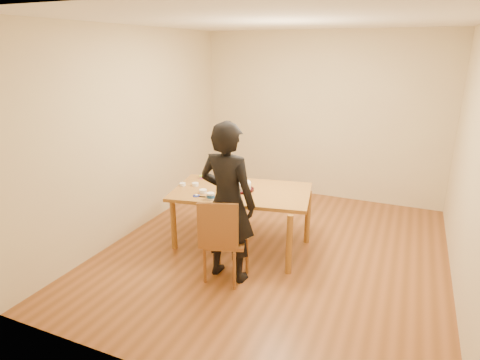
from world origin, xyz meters
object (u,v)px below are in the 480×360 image
at_px(dining_chair, 226,241).
at_px(cake_plate, 241,189).
at_px(person, 227,203).
at_px(cake, 241,186).
at_px(dining_table, 242,192).

relative_size(dining_chair, cake_plate, 1.31).
bearing_deg(person, dining_chair, 95.28).
xyz_separation_m(dining_chair, cake, (-0.15, 0.77, 0.36)).
xyz_separation_m(dining_table, person, (0.15, -0.73, 0.14)).
xyz_separation_m(dining_chair, person, (0.00, 0.05, 0.42)).
bearing_deg(dining_chair, cake_plate, 82.50).
xyz_separation_m(cake, person, (0.15, -0.73, 0.06)).
xyz_separation_m(dining_table, cake, (-0.00, -0.00, 0.08)).
height_order(dining_table, cake_plate, cake_plate).
height_order(dining_table, dining_chair, dining_table).
bearing_deg(cake_plate, cake, 90.00).
bearing_deg(person, dining_table, -73.11).
bearing_deg(cake, dining_table, 15.94).
bearing_deg(dining_table, person, -88.72).
height_order(dining_chair, cake_plate, cake_plate).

